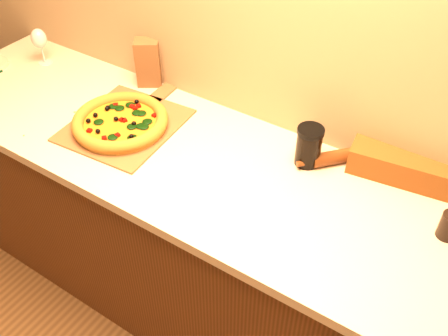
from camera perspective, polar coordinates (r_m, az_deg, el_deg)
cabinet at (r=2.07m, az=1.11°, el=-10.39°), size 2.80×0.65×0.86m
countertop at (r=1.74m, az=1.30°, el=-1.23°), size 2.84×0.68×0.04m
pizza_peel at (r=1.99m, az=-10.96°, el=5.11°), size 0.42×0.60×0.01m
pizza at (r=1.95m, az=-11.76°, el=5.20°), size 0.37×0.37×0.05m
bottle_cap at (r=2.05m, az=-16.07°, el=5.31°), size 0.03×0.03×0.01m
rolling_pin at (r=1.82m, az=13.69°, el=1.43°), size 0.26×0.29×0.05m
bread_bag at (r=1.79m, az=19.70°, el=0.13°), size 0.36×0.16×0.10m
wine_glass at (r=2.43m, az=-20.37°, el=13.62°), size 0.07×0.07×0.17m
paper_bag at (r=2.17m, az=-8.64°, el=11.84°), size 0.13×0.12×0.20m
dark_jar at (r=1.75m, az=9.66°, el=2.49°), size 0.09×0.09×0.15m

